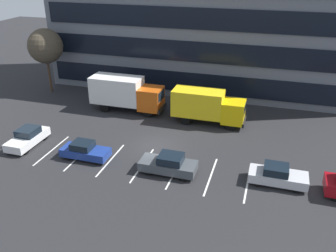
# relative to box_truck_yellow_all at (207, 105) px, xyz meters

# --- Properties ---
(ground_plane) EXTENTS (120.00, 120.00, 0.00)m
(ground_plane) POSITION_rel_box_truck_yellow_all_xyz_m (-3.31, -6.02, -1.89)
(ground_plane) COLOR #262628
(office_building) EXTENTS (36.45, 11.52, 18.00)m
(office_building) POSITION_rel_box_truck_yellow_all_xyz_m (-3.31, 11.93, 7.11)
(office_building) COLOR slate
(office_building) RESTS_ON ground_plane
(lot_markings) EXTENTS (16.94, 5.40, 0.01)m
(lot_markings) POSITION_rel_box_truck_yellow_all_xyz_m (-3.31, -9.52, -1.89)
(lot_markings) COLOR silver
(lot_markings) RESTS_ON ground_plane
(box_truck_yellow_all) EXTENTS (7.26, 2.40, 3.37)m
(box_truck_yellow_all) POSITION_rel_box_truck_yellow_all_xyz_m (0.00, 0.00, 0.00)
(box_truck_yellow_all) COLOR yellow
(box_truck_yellow_all) RESTS_ON ground_plane
(box_truck_orange) EXTENTS (7.91, 2.62, 3.67)m
(box_truck_orange) POSITION_rel_box_truck_yellow_all_xyz_m (-9.01, 0.70, 0.17)
(box_truck_orange) COLOR #D85914
(box_truck_orange) RESTS_ON ground_plane
(sedan_white) EXTENTS (1.81, 4.31, 1.55)m
(sedan_white) POSITION_rel_box_truck_yellow_all_xyz_m (-14.22, -9.25, -1.16)
(sedan_white) COLOR white
(sedan_white) RESTS_ON ground_plane
(sedan_silver) EXTENTS (4.20, 1.76, 1.51)m
(sedan_silver) POSITION_rel_box_truck_yellow_all_xyz_m (7.15, -9.08, -1.18)
(sedan_silver) COLOR silver
(sedan_silver) RESTS_ON ground_plane
(sedan_navy) EXTENTS (4.02, 1.68, 1.44)m
(sedan_navy) POSITION_rel_box_truck_yellow_all_xyz_m (-8.26, -9.83, -1.21)
(sedan_navy) COLOR navy
(sedan_navy) RESTS_ON ground_plane
(sedan_charcoal) EXTENTS (4.39, 1.84, 1.57)m
(sedan_charcoal) POSITION_rel_box_truck_yellow_all_xyz_m (-0.95, -9.96, -1.15)
(sedan_charcoal) COLOR #474C51
(sedan_charcoal) RESTS_ON ground_plane
(bare_tree) EXTENTS (4.10, 4.10, 7.69)m
(bare_tree) POSITION_rel_box_truck_yellow_all_xyz_m (-20.31, 3.63, 3.73)
(bare_tree) COLOR #473323
(bare_tree) RESTS_ON ground_plane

